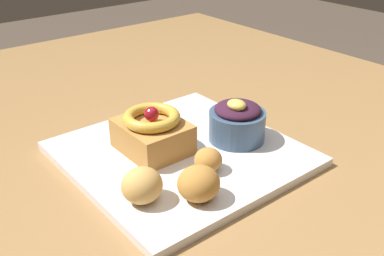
{
  "coord_description": "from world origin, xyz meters",
  "views": [
    {
      "loc": [
        0.38,
        -0.41,
        1.06
      ],
      "look_at": [
        -0.05,
        -0.06,
        0.77
      ],
      "focal_mm": 42.15,
      "sensor_mm": 36.0,
      "label": 1
    }
  ],
  "objects_px": {
    "front_plate": "(181,154)",
    "fritter_middle": "(142,185)",
    "fritter_back": "(208,160)",
    "fritter_front": "(199,183)",
    "cake_slice": "(152,132)",
    "berry_ramekin": "(235,122)"
  },
  "relations": [
    {
      "from": "cake_slice",
      "to": "fritter_middle",
      "type": "relative_size",
      "value": 1.98
    },
    {
      "from": "berry_ramekin",
      "to": "fritter_back",
      "type": "relative_size",
      "value": 2.23
    },
    {
      "from": "front_plate",
      "to": "cake_slice",
      "type": "height_order",
      "value": "cake_slice"
    },
    {
      "from": "front_plate",
      "to": "fritter_back",
      "type": "relative_size",
      "value": 8.07
    },
    {
      "from": "fritter_front",
      "to": "fritter_back",
      "type": "bearing_deg",
      "value": 129.19
    },
    {
      "from": "front_plate",
      "to": "fritter_back",
      "type": "distance_m",
      "value": 0.07
    },
    {
      "from": "fritter_front",
      "to": "cake_slice",
      "type": "bearing_deg",
      "value": 169.76
    },
    {
      "from": "berry_ramekin",
      "to": "cake_slice",
      "type": "bearing_deg",
      "value": -115.09
    },
    {
      "from": "fritter_middle",
      "to": "fritter_back",
      "type": "xyz_separation_m",
      "value": [
        -0.0,
        0.1,
        -0.01
      ]
    },
    {
      "from": "berry_ramekin",
      "to": "fritter_middle",
      "type": "bearing_deg",
      "value": -77.66
    },
    {
      "from": "fritter_front",
      "to": "fritter_back",
      "type": "xyz_separation_m",
      "value": [
        -0.04,
        0.05,
        -0.01
      ]
    },
    {
      "from": "front_plate",
      "to": "fritter_middle",
      "type": "relative_size",
      "value": 6.05
    },
    {
      "from": "fritter_back",
      "to": "fritter_middle",
      "type": "bearing_deg",
      "value": -88.71
    },
    {
      "from": "fritter_front",
      "to": "front_plate",
      "type": "bearing_deg",
      "value": 152.91
    },
    {
      "from": "cake_slice",
      "to": "fritter_back",
      "type": "height_order",
      "value": "cake_slice"
    },
    {
      "from": "cake_slice",
      "to": "fritter_back",
      "type": "distance_m",
      "value": 0.09
    },
    {
      "from": "fritter_middle",
      "to": "berry_ramekin",
      "type": "bearing_deg",
      "value": 102.34
    },
    {
      "from": "cake_slice",
      "to": "fritter_back",
      "type": "bearing_deg",
      "value": 16.13
    },
    {
      "from": "berry_ramekin",
      "to": "fritter_front",
      "type": "height_order",
      "value": "berry_ramekin"
    },
    {
      "from": "cake_slice",
      "to": "fritter_front",
      "type": "xyz_separation_m",
      "value": [
        0.13,
        -0.02,
        -0.01
      ]
    },
    {
      "from": "fritter_front",
      "to": "fritter_middle",
      "type": "bearing_deg",
      "value": -125.05
    },
    {
      "from": "front_plate",
      "to": "fritter_front",
      "type": "height_order",
      "value": "fritter_front"
    }
  ]
}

